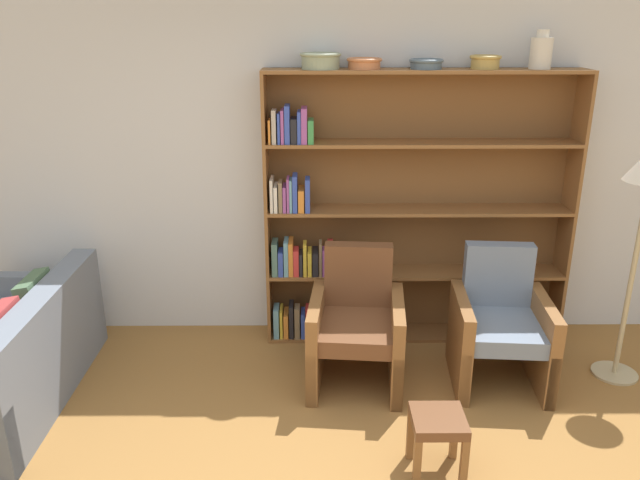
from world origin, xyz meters
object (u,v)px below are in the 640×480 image
Objects in this scene: bowl_stoneware at (485,61)px; armchair_cushioned at (500,326)px; bookshelf at (392,215)px; bowl_terracotta at (321,60)px; footstool at (438,429)px; vase_tall at (541,52)px; bowl_sage at (364,63)px; armchair_leather at (357,326)px; bowl_olive at (426,63)px; couch at (9,361)px.

armchair_cushioned is (0.09, -0.65, -1.75)m from bowl_stoneware.
bowl_terracotta is at bearing -177.13° from bookshelf.
bowl_terracotta is 0.77× the size of footstool.
footstool is at bearing -118.87° from vase_tall.
bookshelf is 1.16m from bowl_sage.
armchair_leather is at bearing -95.33° from bowl_sage.
bowl_olive is 2.48m from footstool.
bowl_olive is 3.50m from couch.
armchair_leather is (2.33, 0.24, 0.13)m from couch.
bookshelf is 1.82m from footstool.
bowl_stoneware is 3.85m from couch.
bookshelf is 1.15m from armchair_cushioned.
armchair_cushioned is at bearing -174.71° from armchair_leather.
bowl_sage is at bearing -0.00° from bowl_terracotta.
vase_tall is 0.70× the size of footstool.
vase_tall reaches higher than bowl_sage.
armchair_cushioned is (0.51, -0.65, -1.73)m from bowl_olive.
bowl_olive is 1.92m from armchair_cushioned.
vase_tall is 2.69m from footstool.
footstool is at bearing -78.56° from bowl_sage.
bookshelf is at bearing 2.87° from bowl_terracotta.
footstool is at bearing 116.92° from armchair_leather.
armchair_cushioned is (1.01, 0.00, 0.00)m from armchair_leather.
bowl_stoneware is 0.13× the size of couch.
vase_tall is at bearing 0.00° from bowl_sage.
armchair_cushioned is 1.17m from footstool.
footstool is at bearing -105.81° from couch.
bowl_olive is (0.74, 0.00, -0.02)m from bowl_terracotta.
bowl_olive is 0.92× the size of vase_tall.
bowl_terracotta is 1.16m from bowl_stoneware.
vase_tall reaches higher than bowl_olive.
armchair_leather is 1.00× the size of armchair_cushioned.
footstool is (2.73, -0.75, 0.01)m from couch.
vase_tall is at bearing -148.09° from armchair_leather.
vase_tall is (1.55, -0.00, 0.05)m from bowl_terracotta.
bowl_stoneware reaches higher than armchair_leather.
bowl_terracotta is at bearing 180.00° from bowl_olive.
bowl_olive is 0.26× the size of armchair_leather.
bowl_sage is at bearing -30.07° from armchair_cushioned.
bowl_terracotta reaches higher than bowl_sage.
bowl_stoneware is at bearing -2.58° from bookshelf.
armchair_leather is at bearing -69.18° from bowl_terracotta.
footstool is (-0.10, -1.64, -1.85)m from bowl_olive.
armchair_cushioned is at bearing -86.28° from couch.
armchair_cushioned is at bearing 58.32° from footstool.
bowl_terracotta is at bearing -67.25° from couch.
bowl_olive is 0.42m from bowl_stoneware.
bookshelf is 2.89m from couch.
bookshelf is 2.47× the size of armchair_cushioned.
couch is (-3.63, -0.89, -1.93)m from vase_tall.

